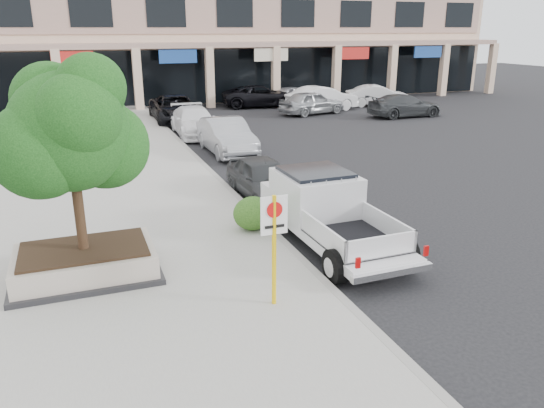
{
  "coord_description": "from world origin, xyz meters",
  "views": [
    {
      "loc": [
        -6.36,
        -10.42,
        5.48
      ],
      "look_at": [
        -1.89,
        1.5,
        1.23
      ],
      "focal_mm": 35.0,
      "sensor_mm": 36.0,
      "label": 1
    }
  ],
  "objects": [
    {
      "name": "pickup_truck",
      "position": [
        -0.35,
        1.12,
        0.91
      ],
      "size": [
        2.24,
        5.82,
        1.82
      ],
      "primitive_type": null,
      "rotation": [
        0.0,
        0.0,
        0.02
      ],
      "color": "silver",
      "rests_on": "ground"
    },
    {
      "name": "curb_car_c",
      "position": [
        -0.36,
        17.28,
        0.73
      ],
      "size": [
        2.23,
        5.13,
        1.47
      ],
      "primitive_type": "imported",
      "rotation": [
        0.0,
        0.0,
        -0.03
      ],
      "color": "white",
      "rests_on": "ground"
    },
    {
      "name": "planter",
      "position": [
        -6.47,
        1.21,
        0.48
      ],
      "size": [
        3.2,
        2.2,
        0.68
      ],
      "color": "black",
      "rests_on": "sidewalk"
    },
    {
      "name": "lot_car_b",
      "position": [
        9.79,
        22.8,
        0.84
      ],
      "size": [
        5.31,
        2.6,
        1.68
      ],
      "primitive_type": "imported",
      "rotation": [
        0.0,
        0.0,
        1.74
      ],
      "color": "silver",
      "rests_on": "ground"
    },
    {
      "name": "planter_tree",
      "position": [
        -6.34,
        1.36,
        3.41
      ],
      "size": [
        2.9,
        2.55,
        4.0
      ],
      "color": "black",
      "rests_on": "planter"
    },
    {
      "name": "ground",
      "position": [
        0.0,
        0.0,
        0.0
      ],
      "size": [
        120.0,
        120.0,
        0.0
      ],
      "primitive_type": "plane",
      "color": "black",
      "rests_on": "ground"
    },
    {
      "name": "lot_car_c",
      "position": [
        13.65,
        18.64,
        0.72
      ],
      "size": [
        4.96,
        2.06,
        1.43
      ],
      "primitive_type": "imported",
      "rotation": [
        0.0,
        0.0,
        1.58
      ],
      "color": "#2F3234",
      "rests_on": "ground"
    },
    {
      "name": "curb_car_d",
      "position": [
        -0.5,
        21.79,
        0.8
      ],
      "size": [
        2.75,
        5.8,
        1.6
      ],
      "primitive_type": "imported",
      "rotation": [
        0.0,
        0.0,
        -0.02
      ],
      "color": "black",
      "rests_on": "ground"
    },
    {
      "name": "hedge",
      "position": [
        -2.03,
        2.63,
        0.62
      ],
      "size": [
        1.1,
        0.99,
        0.93
      ],
      "primitive_type": "ellipsoid",
      "color": "#1A4213",
      "rests_on": "sidewalk"
    },
    {
      "name": "no_parking_sign",
      "position": [
        -2.96,
        -1.46,
        1.63
      ],
      "size": [
        0.55,
        0.09,
        2.3
      ],
      "color": "yellow",
      "rests_on": "sidewalk"
    },
    {
      "name": "lot_car_f",
      "position": [
        14.63,
        23.49,
        0.75
      ],
      "size": [
        4.83,
        2.89,
        1.5
      ],
      "primitive_type": "imported",
      "rotation": [
        0.0,
        0.0,
        1.27
      ],
      "color": "silver",
      "rests_on": "ground"
    },
    {
      "name": "lot_car_d",
      "position": [
        6.5,
        26.13,
        0.77
      ],
      "size": [
        5.89,
        3.36,
        1.55
      ],
      "primitive_type": "imported",
      "rotation": [
        0.0,
        0.0,
        1.42
      ],
      "color": "black",
      "rests_on": "ground"
    },
    {
      "name": "curb_car_a",
      "position": [
        -0.62,
        5.68,
        0.68
      ],
      "size": [
        1.79,
        4.08,
        1.37
      ],
      "primitive_type": "imported",
      "rotation": [
        0.0,
        0.0,
        0.04
      ],
      "color": "#2B2D30",
      "rests_on": "ground"
    },
    {
      "name": "lot_car_e",
      "position": [
        9.35,
        26.94,
        0.66
      ],
      "size": [
        4.19,
        2.74,
        1.33
      ],
      "primitive_type": "imported",
      "rotation": [
        0.0,
        0.0,
        1.9
      ],
      "color": "#9EA0A6",
      "rests_on": "ground"
    },
    {
      "name": "strip_mall",
      "position": [
        8.0,
        33.93,
        4.75
      ],
      "size": [
        40.55,
        12.43,
        9.5
      ],
      "color": "tan",
      "rests_on": "ground"
    },
    {
      "name": "curb",
      "position": [
        -1.55,
        6.0,
        0.07
      ],
      "size": [
        0.2,
        52.0,
        0.15
      ],
      "primitive_type": "cube",
      "color": "gray",
      "rests_on": "ground"
    },
    {
      "name": "lot_car_a",
      "position": [
        8.49,
        21.67,
        0.77
      ],
      "size": [
        4.85,
        2.86,
        1.55
      ],
      "primitive_type": "imported",
      "rotation": [
        0.0,
        0.0,
        1.81
      ],
      "color": "gray",
      "rests_on": "ground"
    },
    {
      "name": "sidewalk",
      "position": [
        -5.5,
        6.0,
        0.07
      ],
      "size": [
        8.0,
        52.0,
        0.15
      ],
      "primitive_type": "cube",
      "color": "gray",
      "rests_on": "ground"
    },
    {
      "name": "curb_car_b",
      "position": [
        0.05,
        12.55,
        0.79
      ],
      "size": [
        1.74,
        4.84,
        1.59
      ],
      "primitive_type": "imported",
      "rotation": [
        0.0,
        0.0,
        0.01
      ],
      "color": "gray",
      "rests_on": "ground"
    }
  ]
}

